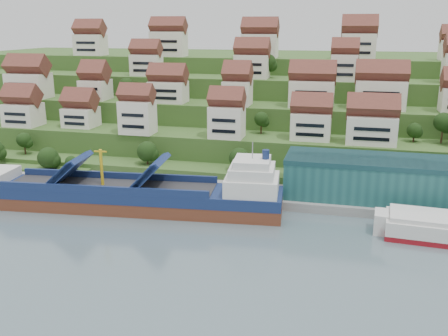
# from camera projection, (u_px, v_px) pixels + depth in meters

# --- Properties ---
(ground) EXTENTS (300.00, 300.00, 0.00)m
(ground) POSITION_uv_depth(u_px,v_px,m) (184.00, 215.00, 117.40)
(ground) COLOR slate
(ground) RESTS_ON ground
(quay) EXTENTS (180.00, 14.00, 2.20)m
(quay) POSITION_uv_depth(u_px,v_px,m) (277.00, 197.00, 126.48)
(quay) COLOR gray
(quay) RESTS_ON ground
(pebble_beach) EXTENTS (45.00, 20.00, 1.00)m
(pebble_beach) POSITION_uv_depth(u_px,v_px,m) (3.00, 180.00, 141.84)
(pebble_beach) COLOR gray
(pebble_beach) RESTS_ON ground
(hillside) EXTENTS (260.00, 128.00, 31.00)m
(hillside) POSITION_uv_depth(u_px,v_px,m) (260.00, 104.00, 211.09)
(hillside) COLOR #2D4C1E
(hillside) RESTS_ON ground
(hillside_village) EXTENTS (159.02, 62.81, 29.56)m
(hillside_village) POSITION_uv_depth(u_px,v_px,m) (251.00, 83.00, 166.02)
(hillside_village) COLOR white
(hillside_village) RESTS_ON ground
(hillside_trees) EXTENTS (137.95, 62.89, 30.39)m
(hillside_trees) POSITION_uv_depth(u_px,v_px,m) (204.00, 112.00, 156.42)
(hillside_trees) COLOR #1C3812
(hillside_trees) RESTS_ON ground
(warehouse) EXTENTS (60.00, 15.00, 10.00)m
(warehouse) POSITION_uv_depth(u_px,v_px,m) (412.00, 180.00, 119.28)
(warehouse) COLOR #215958
(warehouse) RESTS_ON quay
(flagpole) EXTENTS (1.28, 0.16, 8.00)m
(flagpole) POSITION_uv_depth(u_px,v_px,m) (267.00, 180.00, 120.65)
(flagpole) COLOR gray
(flagpole) RESTS_ON quay
(cargo_ship) EXTENTS (79.36, 19.69, 17.43)m
(cargo_ship) POSITION_uv_depth(u_px,v_px,m) (128.00, 196.00, 120.49)
(cargo_ship) COLOR brown
(cargo_ship) RESTS_ON ground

